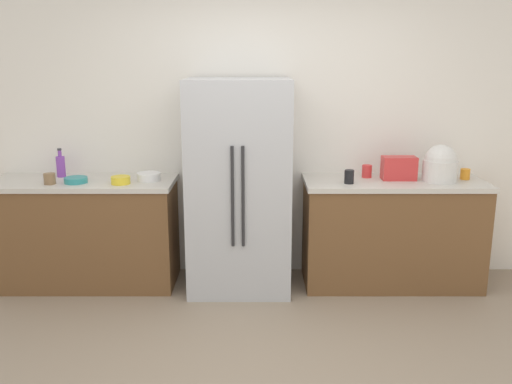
% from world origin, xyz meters
% --- Properties ---
extents(ground_plane, '(10.41, 10.41, 0.00)m').
position_xyz_m(ground_plane, '(0.00, 0.00, 0.00)').
color(ground_plane, gray).
extents(kitchen_back_panel, '(5.20, 0.10, 3.08)m').
position_xyz_m(kitchen_back_panel, '(0.00, 1.89, 1.54)').
color(kitchen_back_panel, silver).
rests_on(kitchen_back_panel, ground_plane).
extents(counter_left, '(1.53, 0.61, 0.91)m').
position_xyz_m(counter_left, '(-1.51, 1.53, 0.46)').
color(counter_left, brown).
rests_on(counter_left, ground_plane).
extents(counter_right, '(1.50, 0.61, 0.91)m').
position_xyz_m(counter_right, '(1.09, 1.53, 0.46)').
color(counter_right, brown).
rests_on(counter_right, ground_plane).
extents(refrigerator, '(0.83, 0.71, 1.74)m').
position_xyz_m(refrigerator, '(-0.20, 1.48, 0.87)').
color(refrigerator, '#B2B5BA').
rests_on(refrigerator, ground_plane).
extents(toaster, '(0.28, 0.14, 0.19)m').
position_xyz_m(toaster, '(1.12, 1.56, 1.01)').
color(toaster, red).
rests_on(toaster, counter_right).
extents(rice_cooker, '(0.28, 0.28, 0.30)m').
position_xyz_m(rice_cooker, '(1.44, 1.50, 1.04)').
color(rice_cooker, silver).
rests_on(rice_cooker, counter_right).
extents(bottle_a, '(0.07, 0.07, 0.24)m').
position_xyz_m(bottle_a, '(-1.73, 1.67, 1.00)').
color(bottle_a, purple).
rests_on(bottle_a, counter_left).
extents(cup_a, '(0.08, 0.08, 0.09)m').
position_xyz_m(cup_a, '(1.68, 1.57, 0.95)').
color(cup_a, orange).
rests_on(cup_a, counter_right).
extents(cup_b, '(0.08, 0.08, 0.11)m').
position_xyz_m(cup_b, '(0.87, 1.65, 0.96)').
color(cup_b, red).
rests_on(cup_b, counter_right).
extents(cup_c, '(0.08, 0.08, 0.11)m').
position_xyz_m(cup_c, '(0.69, 1.42, 0.96)').
color(cup_c, black).
rests_on(cup_c, counter_right).
extents(cup_d, '(0.09, 0.09, 0.09)m').
position_xyz_m(cup_d, '(-1.72, 1.39, 0.95)').
color(cup_d, brown).
rests_on(cup_d, counter_left).
extents(bowl_a, '(0.15, 0.15, 0.06)m').
position_xyz_m(bowl_a, '(-1.16, 1.40, 0.94)').
color(bowl_a, yellow).
rests_on(bowl_a, counter_left).
extents(bowl_b, '(0.19, 0.19, 0.07)m').
position_xyz_m(bowl_b, '(-0.95, 1.52, 0.94)').
color(bowl_b, white).
rests_on(bowl_b, counter_left).
extents(bowl_c, '(0.19, 0.19, 0.05)m').
position_xyz_m(bowl_c, '(-1.53, 1.44, 0.93)').
color(bowl_c, teal).
rests_on(bowl_c, counter_left).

